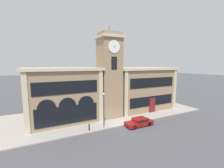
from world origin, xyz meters
The scene contains 8 objects.
ground_plane centered at (0.00, 0.00, 0.00)m, with size 300.00×300.00×0.00m, color #4C4C51.
sidewalk_kerb centered at (0.00, 7.15, 0.07)m, with size 39.21×14.31×0.15m.
clock_tower centered at (0.00, 5.05, 7.89)m, with size 4.48×4.48×16.85m.
town_hall_left_wing centered at (-8.13, 7.70, 4.73)m, with size 12.57×9.85×9.42m.
town_hall_right_wing centered at (8.90, 7.71, 4.67)m, with size 14.11×9.85×9.29m.
parked_car_near centered at (2.42, -1.16, 0.68)m, with size 4.62×1.91×1.28m.
street_lamp centered at (-3.22, 0.41, 3.79)m, with size 0.36×0.36×5.52m.
bollard centered at (-5.56, 0.53, 0.67)m, with size 0.18×0.18×1.06m.
Camera 1 is at (-12.09, -20.10, 9.87)m, focal length 24.00 mm.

